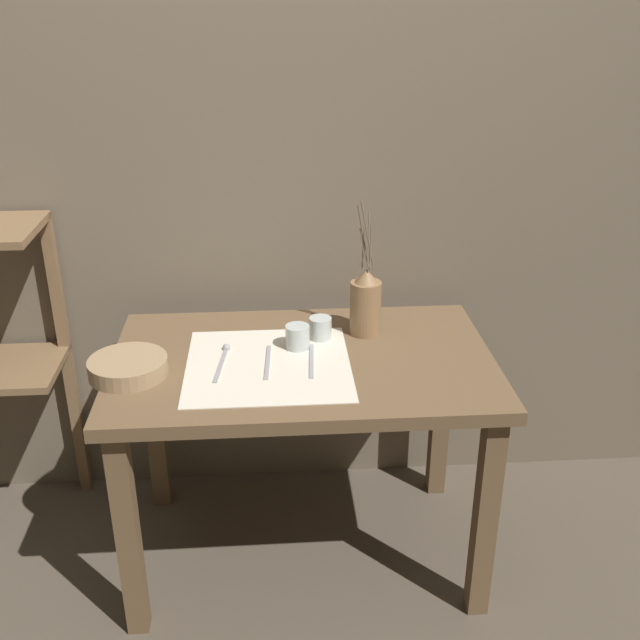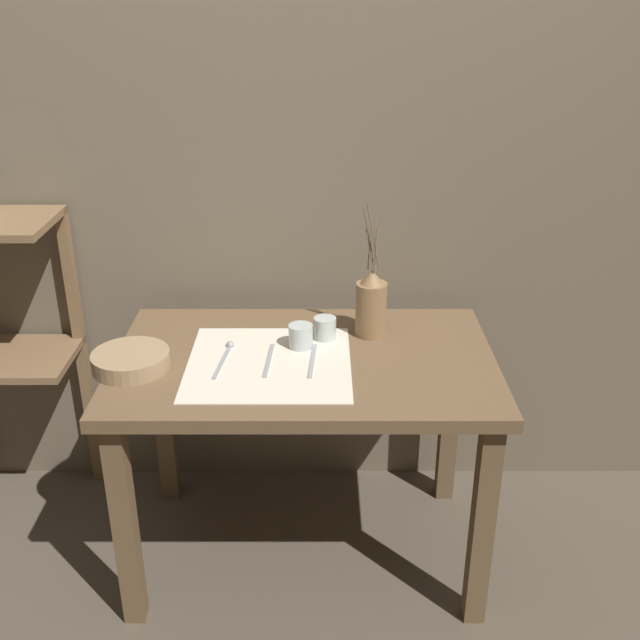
% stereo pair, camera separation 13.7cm
% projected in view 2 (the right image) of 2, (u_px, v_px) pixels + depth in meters
% --- Properties ---
extents(ground_plane, '(12.00, 12.00, 0.00)m').
position_uv_depth(ground_plane, '(305.00, 548.00, 2.50)').
color(ground_plane, brown).
extents(stone_wall_back, '(7.00, 0.06, 2.40)m').
position_uv_depth(stone_wall_back, '(304.00, 161.00, 2.43)').
color(stone_wall_back, '#6B5E4C').
rests_on(stone_wall_back, ground_plane).
extents(wooden_table, '(1.12, 0.70, 0.72)m').
position_uv_depth(wooden_table, '(303.00, 388.00, 2.25)').
color(wooden_table, brown).
rests_on(wooden_table, ground_plane).
extents(linen_cloth, '(0.47, 0.47, 0.00)m').
position_uv_depth(linen_cloth, '(267.00, 363.00, 2.17)').
color(linen_cloth, beige).
rests_on(linen_cloth, wooden_table).
extents(pitcher_with_flowers, '(0.10, 0.10, 0.43)m').
position_uv_depth(pitcher_with_flowers, '(369.00, 305.00, 2.31)').
color(pitcher_with_flowers, olive).
rests_on(pitcher_with_flowers, wooden_table).
extents(wooden_bowl, '(0.22, 0.22, 0.05)m').
position_uv_depth(wooden_bowl, '(129.00, 361.00, 2.13)').
color(wooden_bowl, '#9E7F5B').
rests_on(wooden_bowl, wooden_table).
extents(glass_tumbler_near, '(0.07, 0.07, 0.07)m').
position_uv_depth(glass_tumbler_near, '(299.00, 336.00, 2.24)').
color(glass_tumbler_near, '#B7C1BC').
rests_on(glass_tumbler_near, wooden_table).
extents(glass_tumbler_far, '(0.07, 0.07, 0.07)m').
position_uv_depth(glass_tumbler_far, '(323.00, 328.00, 2.30)').
color(glass_tumbler_far, '#B7C1BC').
rests_on(glass_tumbler_far, wooden_table).
extents(spoon_outer, '(0.04, 0.22, 0.02)m').
position_uv_depth(spoon_outer, '(225.00, 352.00, 2.22)').
color(spoon_outer, '#939399').
rests_on(spoon_outer, wooden_table).
extents(fork_inner, '(0.02, 0.21, 0.00)m').
position_uv_depth(fork_inner, '(267.00, 360.00, 2.18)').
color(fork_inner, '#939399').
rests_on(fork_inner, wooden_table).
extents(fork_outer, '(0.03, 0.21, 0.00)m').
position_uv_depth(fork_outer, '(311.00, 361.00, 2.17)').
color(fork_outer, '#939399').
rests_on(fork_outer, wooden_table).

